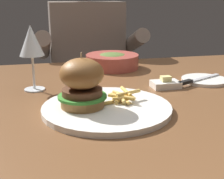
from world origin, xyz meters
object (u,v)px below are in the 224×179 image
at_px(wine_glass, 31,42).
at_px(soup_bowl, 112,61).
at_px(main_plate, 107,108).
at_px(diner_person, 88,83).
at_px(butter_dish, 166,84).
at_px(bread_plate, 204,80).
at_px(table_knife, 195,80).
at_px(burger_sandwich, 82,83).

height_order(wine_glass, soup_bowl, wine_glass).
relative_size(main_plate, wine_glass, 1.65).
distance_m(main_plate, diner_person, 0.90).
height_order(wine_glass, butter_dish, wine_glass).
height_order(wine_glass, bread_plate, wine_glass).
distance_m(wine_glass, diner_person, 0.77).
distance_m(bread_plate, butter_dish, 0.16).
xyz_separation_m(bread_plate, table_knife, (-0.04, -0.02, 0.01)).
height_order(burger_sandwich, diner_person, diner_person).
bearing_deg(burger_sandwich, butter_dish, 28.22).
bearing_deg(burger_sandwich, bread_plate, 23.34).
xyz_separation_m(main_plate, wine_glass, (-0.17, 0.22, 0.13)).
distance_m(bread_plate, soup_bowl, 0.36).
bearing_deg(main_plate, diner_person, 84.36).
distance_m(main_plate, table_knife, 0.36).
distance_m(wine_glass, table_knife, 0.51).
distance_m(burger_sandwich, soup_bowl, 0.48).
height_order(table_knife, butter_dish, butter_dish).
height_order(main_plate, wine_glass, wine_glass).
bearing_deg(diner_person, main_plate, -95.64).
bearing_deg(wine_glass, burger_sandwich, -61.92).
bearing_deg(table_knife, soup_bowl, 125.68).
bearing_deg(wine_glass, diner_person, 68.60).
relative_size(soup_bowl, diner_person, 0.17).
distance_m(burger_sandwich, diner_person, 0.92).
relative_size(butter_dish, diner_person, 0.07).
height_order(butter_dish, soup_bowl, soup_bowl).
distance_m(main_plate, bread_plate, 0.41).
xyz_separation_m(bread_plate, soup_bowl, (-0.25, 0.26, 0.02)).
bearing_deg(soup_bowl, wine_glass, -141.46).
distance_m(table_knife, soup_bowl, 0.35).
distance_m(main_plate, wine_glass, 0.31).
bearing_deg(butter_dish, burger_sandwich, -151.78).
bearing_deg(burger_sandwich, diner_person, 80.57).
height_order(bread_plate, butter_dish, butter_dish).
xyz_separation_m(butter_dish, soup_bowl, (-0.10, 0.30, 0.02)).
distance_m(main_plate, butter_dish, 0.27).
distance_m(bread_plate, table_knife, 0.05).
relative_size(main_plate, butter_dish, 3.74).
height_order(burger_sandwich, butter_dish, burger_sandwich).
distance_m(wine_glass, butter_dish, 0.41).
bearing_deg(table_knife, burger_sandwich, -156.96).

